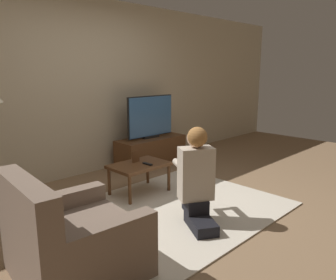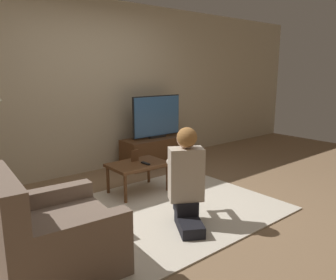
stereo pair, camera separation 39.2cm
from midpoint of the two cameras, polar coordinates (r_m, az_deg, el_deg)
ground_plane at (r=3.82m, az=3.25°, el=-11.98°), size 10.00×10.00×0.00m
wall_back at (r=5.08m, az=-11.63°, el=8.94°), size 10.00×0.06×2.60m
rug at (r=3.81m, az=3.25°, el=-11.87°), size 2.35×1.93×0.02m
tv_stand at (r=5.48m, az=0.16°, el=-1.92°), size 1.21×0.46×0.46m
tv at (r=5.38m, az=0.14°, el=4.09°), size 0.93×0.08×0.69m
coffee_table at (r=4.18m, az=-2.62°, el=-4.71°), size 0.72×0.49×0.40m
armchair at (r=2.76m, az=-15.58°, el=-16.16°), size 0.92×0.96×0.84m
person_kneeling at (r=3.30m, az=6.65°, el=-6.40°), size 0.61×0.80×1.00m
picture_frame at (r=4.23m, az=-3.15°, el=-2.75°), size 0.11×0.01×0.15m
remote at (r=4.12m, az=-1.22°, el=-4.12°), size 0.04×0.15×0.02m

